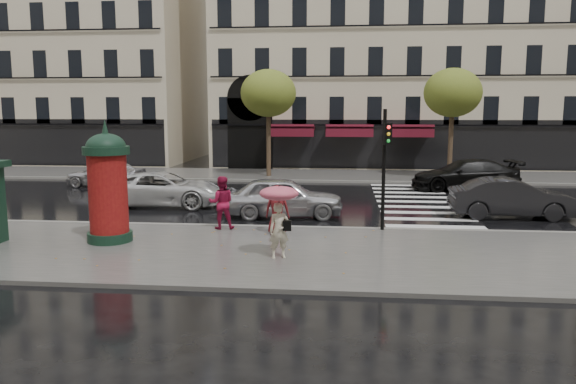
# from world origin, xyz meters

# --- Properties ---
(ground) EXTENTS (160.00, 160.00, 0.00)m
(ground) POSITION_xyz_m (0.00, 0.00, 0.00)
(ground) COLOR black
(ground) RESTS_ON ground
(near_sidewalk) EXTENTS (90.00, 7.00, 0.12)m
(near_sidewalk) POSITION_xyz_m (0.00, -0.50, 0.06)
(near_sidewalk) COLOR #474744
(near_sidewalk) RESTS_ON ground
(far_sidewalk) EXTENTS (90.00, 6.00, 0.12)m
(far_sidewalk) POSITION_xyz_m (0.00, 19.00, 0.06)
(far_sidewalk) COLOR #474744
(far_sidewalk) RESTS_ON ground
(near_kerb) EXTENTS (90.00, 0.25, 0.14)m
(near_kerb) POSITION_xyz_m (0.00, 3.00, 0.07)
(near_kerb) COLOR slate
(near_kerb) RESTS_ON ground
(far_kerb) EXTENTS (90.00, 0.25, 0.14)m
(far_kerb) POSITION_xyz_m (0.00, 16.00, 0.07)
(far_kerb) COLOR slate
(far_kerb) RESTS_ON ground
(zebra_crossing) EXTENTS (3.60, 11.75, 0.01)m
(zebra_crossing) POSITION_xyz_m (6.00, 9.60, 0.01)
(zebra_crossing) COLOR silver
(zebra_crossing) RESTS_ON ground
(bldg_far_corner) EXTENTS (26.00, 14.00, 22.90)m
(bldg_far_corner) POSITION_xyz_m (6.00, 30.00, 11.31)
(bldg_far_corner) COLOR #B7A88C
(bldg_far_corner) RESTS_ON ground
(bldg_far_left) EXTENTS (24.00, 14.00, 22.90)m
(bldg_far_left) POSITION_xyz_m (-22.00, 30.00, 11.31)
(bldg_far_left) COLOR #B7A88C
(bldg_far_left) RESTS_ON ground
(tree_far_left) EXTENTS (3.40, 3.40, 6.64)m
(tree_far_left) POSITION_xyz_m (-2.00, 18.00, 5.17)
(tree_far_left) COLOR #38281C
(tree_far_left) RESTS_ON ground
(tree_far_right) EXTENTS (3.40, 3.40, 6.64)m
(tree_far_right) POSITION_xyz_m (9.00, 18.00, 5.17)
(tree_far_right) COLOR #38281C
(tree_far_right) RESTS_ON ground
(woman_umbrella) EXTENTS (1.09, 1.09, 2.09)m
(woman_umbrella) POSITION_xyz_m (0.88, -1.26, 1.50)
(woman_umbrella) COLOR beige
(woman_umbrella) RESTS_ON near_sidewalk
(woman_red) EXTENTS (1.01, 0.85, 1.84)m
(woman_red) POSITION_xyz_m (-1.56, 2.40, 1.04)
(woman_red) COLOR maroon
(woman_red) RESTS_ON near_sidewalk
(man_burgundy) EXTENTS (0.83, 0.55, 1.65)m
(man_burgundy) POSITION_xyz_m (0.47, 1.73, 0.95)
(man_burgundy) COLOR #571115
(man_burgundy) RESTS_ON near_sidewalk
(morris_column) EXTENTS (1.42, 1.42, 3.83)m
(morris_column) POSITION_xyz_m (-4.68, 0.22, 1.96)
(morris_column) COLOR black
(morris_column) RESTS_ON near_sidewalk
(traffic_light) EXTENTS (0.31, 0.41, 4.13)m
(traffic_light) POSITION_xyz_m (4.03, 2.72, 2.63)
(traffic_light) COLOR black
(traffic_light) RESTS_ON near_sidewalk
(car_silver) EXTENTS (4.90, 2.38, 1.61)m
(car_silver) POSITION_xyz_m (0.27, 5.33, 0.81)
(car_silver) COLOR #B6B7BB
(car_silver) RESTS_ON ground
(car_darkgrey) EXTENTS (4.76, 1.73, 1.56)m
(car_darkgrey) POSITION_xyz_m (9.24, 6.09, 0.78)
(car_darkgrey) COLOR black
(car_darkgrey) RESTS_ON ground
(car_white) EXTENTS (5.52, 2.71, 1.51)m
(car_white) POSITION_xyz_m (-5.26, 7.33, 0.75)
(car_white) COLOR silver
(car_white) RESTS_ON ground
(car_black) EXTENTS (5.82, 2.98, 1.62)m
(car_black) POSITION_xyz_m (9.03, 13.71, 0.81)
(car_black) COLOR black
(car_black) RESTS_ON ground
(car_far_silver) EXTENTS (4.45, 2.23, 1.46)m
(car_far_silver) POSITION_xyz_m (-10.32, 12.95, 0.73)
(car_far_silver) COLOR #B1B0B5
(car_far_silver) RESTS_ON ground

